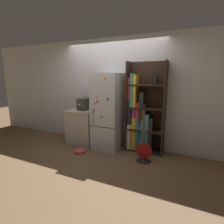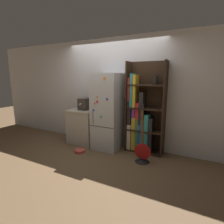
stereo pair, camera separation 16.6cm
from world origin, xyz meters
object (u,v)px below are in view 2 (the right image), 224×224
object	(u,v)px
pet_bowl	(80,151)
bookshelf	(142,117)
guitar	(142,154)
refrigerator	(108,112)
espresso_machine	(85,104)

from	to	relation	value
pet_bowl	bookshelf	bearing A→B (deg)	30.86
bookshelf	guitar	xyz separation A→B (m)	(0.20, -0.53, -0.63)
refrigerator	guitar	xyz separation A→B (m)	(0.97, -0.35, -0.71)
refrigerator	pet_bowl	size ratio (longest dim) A/B	7.44
guitar	refrigerator	bearing A→B (deg)	160.10
espresso_machine	bookshelf	bearing A→B (deg)	4.73
bookshelf	espresso_machine	world-z (taller)	bookshelf
bookshelf	guitar	bearing A→B (deg)	-68.83
refrigerator	espresso_machine	bearing A→B (deg)	175.50
bookshelf	espresso_machine	xyz separation A→B (m)	(-1.47, -0.12, 0.21)
pet_bowl	refrigerator	bearing A→B (deg)	51.06
refrigerator	guitar	bearing A→B (deg)	-19.90
pet_bowl	guitar	bearing A→B (deg)	7.83
guitar	pet_bowl	bearing A→B (deg)	-172.17
bookshelf	guitar	distance (m)	0.85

